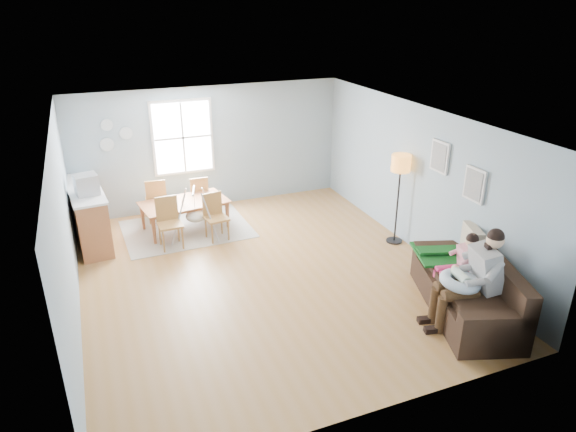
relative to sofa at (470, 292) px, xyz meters
name	(u,v)px	position (x,y,z in m)	size (l,w,h in m)	color
room	(261,138)	(-2.51, 2.22, 2.09)	(8.40, 9.40, 3.90)	#A6733B
window	(183,137)	(-3.11, 5.68, 1.32)	(1.32, 0.08, 1.62)	silver
pictures	(456,170)	(0.45, 1.17, 1.52)	(0.05, 1.34, 0.74)	silver
wall_plates	(113,135)	(-4.52, 5.69, 1.50)	(0.67, 0.02, 0.66)	#96ABB4
sofa	(470,292)	(0.00, 0.00, 0.00)	(1.68, 2.50, 0.93)	black
green_throw	(449,253)	(0.16, 0.76, 0.26)	(1.05, 0.85, 0.04)	#135723
beige_pillow	(472,244)	(0.37, 0.49, 0.52)	(0.16, 0.56, 0.56)	tan
father	(473,276)	(-0.24, -0.27, 0.48)	(1.13, 0.65, 1.52)	gray
nursing_pillow	(460,281)	(-0.41, -0.21, 0.39)	(0.58, 0.58, 0.16)	#A9BFD4
infant	(460,275)	(-0.40, -0.17, 0.48)	(0.19, 0.40, 0.15)	silver
toddler	(463,258)	(-0.01, 0.24, 0.47)	(0.65, 0.39, 0.97)	white
floor_lamp	(400,171)	(0.29, 2.48, 1.13)	(0.36, 0.36, 1.77)	black
storage_cube	(471,298)	(0.00, -0.04, -0.08)	(0.49, 0.44, 0.51)	silver
rug	(187,229)	(-3.38, 4.57, -0.32)	(2.51, 1.91, 0.01)	#9F9B92
dining_table	(186,216)	(-3.38, 4.57, -0.03)	(1.71, 0.95, 0.60)	brown
chair_sw	(169,219)	(-3.81, 3.94, 0.23)	(0.46, 0.46, 0.98)	olive
chair_se	(215,213)	(-2.92, 3.96, 0.19)	(0.47, 0.47, 0.92)	olive
chair_nw	(156,198)	(-3.86, 5.17, 0.22)	(0.46, 0.46, 0.97)	olive
chair_ne	(199,194)	(-2.95, 5.21, 0.17)	(0.41, 0.41, 0.89)	olive
counter	(89,215)	(-5.21, 4.72, 0.23)	(0.75, 2.03, 1.11)	brown
monitor	(86,184)	(-5.17, 4.35, 0.97)	(0.45, 0.43, 0.37)	#A9A9AD
baby_swing	(195,215)	(-3.25, 4.23, 0.10)	(1.15, 1.16, 0.96)	#A9A9AD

